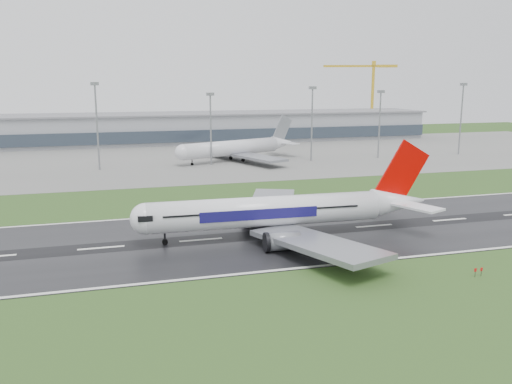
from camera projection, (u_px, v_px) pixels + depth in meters
name	position (u px, v px, depth m)	size (l,w,h in m)	color
ground	(374.00, 226.00, 122.13)	(520.00, 520.00, 0.00)	#27471A
runway	(374.00, 226.00, 122.12)	(400.00, 45.00, 0.10)	black
apron	(239.00, 155.00, 239.80)	(400.00, 130.00, 0.08)	slate
terminal	(212.00, 128.00, 294.77)	(240.00, 36.00, 15.00)	gray
main_airliner	(287.00, 192.00, 112.17)	(64.40, 61.33, 19.01)	white
parked_airliner	(236.00, 140.00, 221.32)	(59.68, 55.56, 17.49)	silver
tower_crane	(372.00, 98.00, 334.22)	(45.41, 2.48, 44.79)	gold
floodmast_1	(97.00, 128.00, 196.88)	(0.64, 0.64, 31.02)	gray
floodmast_2	(211.00, 131.00, 208.74)	(0.64, 0.64, 27.05)	gray
floodmast_3	(312.00, 126.00, 219.92)	(0.64, 0.64, 29.32)	gray
floodmast_4	(379.00, 126.00, 228.45)	(0.64, 0.64, 27.65)	gray
floodmast_5	(461.00, 121.00, 239.07)	(0.64, 0.64, 30.62)	gray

